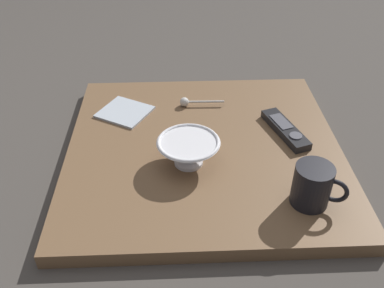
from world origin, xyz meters
The scene contains 7 objects.
ground_plane centered at (0.00, 0.00, 0.00)m, with size 6.00×6.00×0.00m, color #47423D.
table centered at (0.00, 0.00, 0.02)m, with size 0.63×0.64×0.03m.
cereal_bowl centered at (-0.07, 0.04, 0.07)m, with size 0.14×0.14×0.06m.
coffee_mug centered at (-0.20, -0.20, 0.08)m, with size 0.08×0.10×0.09m.
teaspoon centered at (0.18, 0.03, 0.05)m, with size 0.02×0.12×0.02m.
tv_remote_near centered at (0.04, -0.20, 0.04)m, with size 0.17×0.09×0.02m.
folded_napkin centered at (0.15, 0.20, 0.04)m, with size 0.16×0.16×0.01m.
Camera 1 is at (-0.80, 0.06, 0.64)m, focal length 39.43 mm.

